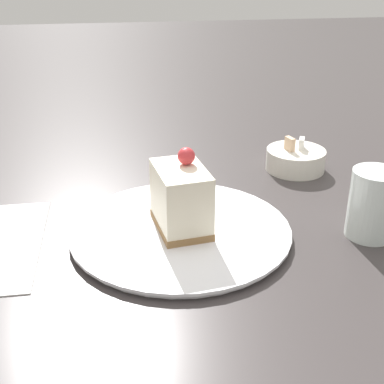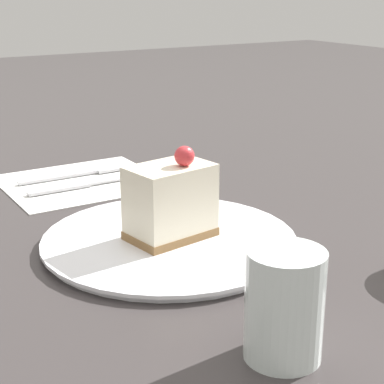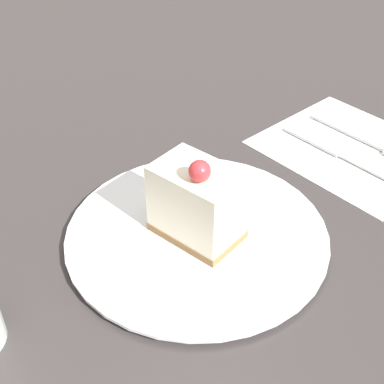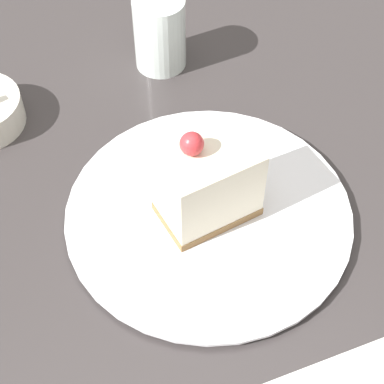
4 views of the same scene
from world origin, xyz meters
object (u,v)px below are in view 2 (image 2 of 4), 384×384
at_px(plate, 169,240).
at_px(fork, 85,173).
at_px(knife, 78,186).
at_px(drinking_glass, 284,305).
at_px(cake_slice, 171,201).

bearing_deg(plate, fork, 175.48).
relative_size(plate, knife, 1.57).
height_order(fork, knife, same).
bearing_deg(drinking_glass, fork, 173.86).
height_order(cake_slice, fork, cake_slice).
bearing_deg(fork, drinking_glass, -6.37).
relative_size(cake_slice, drinking_glass, 1.17).
xyz_separation_m(fork, knife, (0.06, -0.03, 0.00)).
bearing_deg(drinking_glass, plate, 171.84).
distance_m(cake_slice, drinking_glass, 0.25).
bearing_deg(knife, drinking_glass, -3.20).
xyz_separation_m(plate, cake_slice, (0.00, 0.00, 0.05)).
distance_m(plate, knife, 0.25).
distance_m(knife, drinking_glass, 0.50).
distance_m(cake_slice, fork, 0.31).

